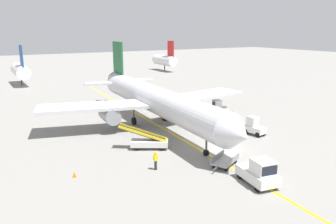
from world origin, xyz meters
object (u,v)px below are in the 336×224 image
(airliner, at_px, (154,99))
(belt_loader_forward_hold, at_px, (148,141))
(ground_crew_marshaller, at_px, (156,160))
(baggage_tug_near_wing, at_px, (254,127))
(safety_cone_wingtip_left, at_px, (161,117))
(safety_cone_nose_right, at_px, (209,110))
(baggage_tug_by_cargo_door, at_px, (219,108))
(baggage_cart_loaded, at_px, (225,161))
(safety_cone_nose_left, at_px, (74,175))
(pushback_tug, at_px, (259,173))

(airliner, xyz_separation_m, belt_loader_forward_hold, (-4.63, -7.38, -2.64))
(ground_crew_marshaller, bearing_deg, belt_loader_forward_hold, 69.46)
(baggage_tug_near_wing, relative_size, safety_cone_wingtip_left, 5.84)
(baggage_tug_near_wing, relative_size, ground_crew_marshaller, 1.51)
(belt_loader_forward_hold, relative_size, safety_cone_nose_right, 11.22)
(baggage_tug_by_cargo_door, bearing_deg, safety_cone_nose_right, 90.54)
(baggage_cart_loaded, relative_size, safety_cone_nose_left, 8.46)
(ground_crew_marshaller, xyz_separation_m, safety_cone_nose_left, (-6.56, 2.07, -0.69))
(airliner, height_order, safety_cone_wingtip_left, airliner)
(airliner, relative_size, safety_cone_wingtip_left, 80.28)
(pushback_tug, distance_m, belt_loader_forward_hold, 12.44)
(ground_crew_marshaller, height_order, safety_cone_nose_right, ground_crew_marshaller)
(ground_crew_marshaller, relative_size, safety_cone_wingtip_left, 3.86)
(baggage_tug_by_cargo_door, bearing_deg, baggage_tug_near_wing, -104.83)
(pushback_tug, xyz_separation_m, belt_loader_forward_hold, (-3.75, 11.86, -0.22))
(safety_cone_nose_right, bearing_deg, baggage_cart_loaded, -123.28)
(baggage_tug_near_wing, relative_size, belt_loader_forward_hold, 0.52)
(baggage_tug_by_cargo_door, relative_size, belt_loader_forward_hold, 0.53)
(airliner, height_order, ground_crew_marshaller, airliner)
(baggage_cart_loaded, bearing_deg, safety_cone_wingtip_left, 79.95)
(baggage_tug_by_cargo_door, distance_m, safety_cone_nose_left, 26.36)
(pushback_tug, bearing_deg, baggage_tug_near_wing, 47.44)
(belt_loader_forward_hold, xyz_separation_m, baggage_cart_loaded, (3.88, -7.54, -0.31))
(baggage_tug_by_cargo_door, bearing_deg, airliner, -177.44)
(airliner, xyz_separation_m, baggage_cart_loaded, (-0.75, -14.92, -2.95))
(airliner, height_order, baggage_tug_near_wing, airliner)
(belt_loader_forward_hold, distance_m, ground_crew_marshaller, 5.54)
(ground_crew_marshaller, bearing_deg, baggage_cart_loaded, -21.92)
(pushback_tug, relative_size, ground_crew_marshaller, 2.27)
(pushback_tug, distance_m, baggage_cart_loaded, 4.36)
(safety_cone_nose_right, bearing_deg, pushback_tug, -118.06)
(pushback_tug, relative_size, safety_cone_nose_right, 8.78)
(baggage_tug_by_cargo_door, height_order, safety_cone_nose_left, baggage_tug_by_cargo_door)
(belt_loader_forward_hold, bearing_deg, baggage_tug_near_wing, -8.63)
(airliner, xyz_separation_m, safety_cone_nose_right, (10.79, 2.66, -3.20))
(safety_cone_nose_left, bearing_deg, baggage_tug_by_cargo_door, 24.63)
(safety_cone_nose_left, xyz_separation_m, safety_cone_wingtip_left, (15.45, 12.87, 0.00))
(pushback_tug, distance_m, ground_crew_marshaller, 8.77)
(airliner, bearing_deg, ground_crew_marshaller, -117.61)
(baggage_cart_loaded, bearing_deg, ground_crew_marshaller, 158.08)
(ground_crew_marshaller, bearing_deg, baggage_tug_by_cargo_door, 36.90)
(baggage_cart_loaded, height_order, safety_cone_wingtip_left, baggage_cart_loaded)
(airliner, distance_m, baggage_cart_loaded, 15.22)
(pushback_tug, relative_size, safety_cone_wingtip_left, 8.78)
(safety_cone_nose_right, bearing_deg, airliner, -166.14)
(airliner, xyz_separation_m, pushback_tug, (-0.88, -19.24, -2.42))
(safety_cone_nose_right, relative_size, safety_cone_wingtip_left, 1.00)
(baggage_tug_near_wing, distance_m, safety_cone_wingtip_left, 13.13)
(airliner, height_order, belt_loader_forward_hold, airliner)
(safety_cone_nose_left, bearing_deg, pushback_tug, -35.52)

